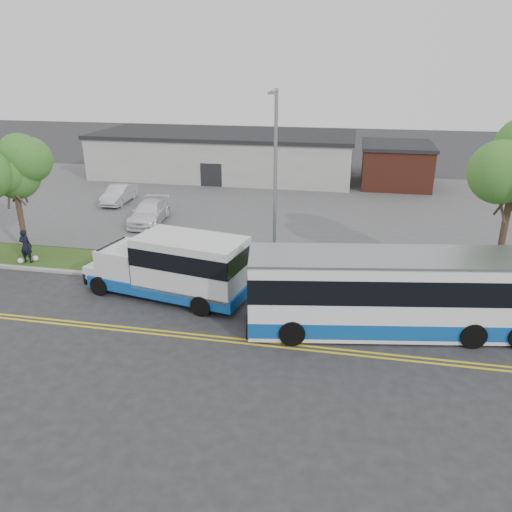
% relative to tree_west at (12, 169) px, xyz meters
% --- Properties ---
extents(ground, '(140.00, 140.00, 0.00)m').
position_rel_tree_west_xyz_m(ground, '(12.00, -3.20, -5.12)').
color(ground, '#28282B').
rests_on(ground, ground).
extents(lane_line_north, '(70.00, 0.12, 0.01)m').
position_rel_tree_west_xyz_m(lane_line_north, '(12.00, -7.05, -5.12)').
color(lane_line_north, yellow).
rests_on(lane_line_north, ground).
extents(lane_line_south, '(70.00, 0.12, 0.01)m').
position_rel_tree_west_xyz_m(lane_line_south, '(12.00, -7.35, -5.12)').
color(lane_line_south, yellow).
rests_on(lane_line_south, ground).
extents(curb, '(80.00, 0.30, 0.15)m').
position_rel_tree_west_xyz_m(curb, '(12.00, -2.10, -5.05)').
color(curb, '#9E9B93').
rests_on(curb, ground).
extents(verge, '(80.00, 3.30, 0.10)m').
position_rel_tree_west_xyz_m(verge, '(12.00, -0.30, -5.07)').
color(verge, '#2D4717').
rests_on(verge, ground).
extents(parking_lot, '(80.00, 25.00, 0.10)m').
position_rel_tree_west_xyz_m(parking_lot, '(12.00, 13.80, -5.07)').
color(parking_lot, '#4C4C4F').
rests_on(parking_lot, ground).
extents(commercial_building, '(25.40, 10.40, 4.35)m').
position_rel_tree_west_xyz_m(commercial_building, '(6.00, 23.80, -2.94)').
color(commercial_building, '#9E9E99').
rests_on(commercial_building, ground).
extents(brick_wing, '(6.30, 7.30, 3.90)m').
position_rel_tree_west_xyz_m(brick_wing, '(22.50, 22.80, -3.16)').
color(brick_wing, brown).
rests_on(brick_wing, ground).
extents(tree_west, '(4.40, 4.40, 6.91)m').
position_rel_tree_west_xyz_m(tree_west, '(0.00, 0.00, 0.00)').
color(tree_west, '#3A271F').
rests_on(tree_west, verge).
extents(streetlight_near, '(0.35, 1.53, 9.50)m').
position_rel_tree_west_xyz_m(streetlight_near, '(15.00, -0.47, 0.11)').
color(streetlight_near, gray).
rests_on(streetlight_near, verge).
extents(shuttle_bus, '(8.54, 4.13, 3.15)m').
position_rel_tree_west_xyz_m(shuttle_bus, '(10.81, -3.74, -3.44)').
color(shuttle_bus, '#0E4A9A').
rests_on(shuttle_bus, ground).
extents(transit_bus, '(12.61, 4.83, 3.42)m').
position_rel_tree_west_xyz_m(transit_bus, '(20.86, -5.00, -3.40)').
color(transit_bus, white).
rests_on(transit_bus, ground).
extents(pedestrian, '(0.72, 0.49, 1.95)m').
position_rel_tree_west_xyz_m(pedestrian, '(0.98, -1.30, -4.05)').
color(pedestrian, black).
rests_on(pedestrian, verge).
extents(parked_car_a, '(1.68, 4.41, 1.44)m').
position_rel_tree_west_xyz_m(parked_car_a, '(0.32, 11.71, -4.30)').
color(parked_car_a, silver).
rests_on(parked_car_a, parking_lot).
extents(parked_car_b, '(2.68, 5.34, 1.49)m').
position_rel_tree_west_xyz_m(parked_car_b, '(4.82, 7.17, -4.28)').
color(parked_car_b, white).
rests_on(parked_car_b, parking_lot).
extents(grocery_bag_left, '(0.32, 0.32, 0.32)m').
position_rel_tree_west_xyz_m(grocery_bag_left, '(0.68, -1.55, -4.86)').
color(grocery_bag_left, white).
rests_on(grocery_bag_left, verge).
extents(grocery_bag_right, '(0.32, 0.32, 0.32)m').
position_rel_tree_west_xyz_m(grocery_bag_right, '(1.28, -1.05, -4.86)').
color(grocery_bag_right, white).
rests_on(grocery_bag_right, verge).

